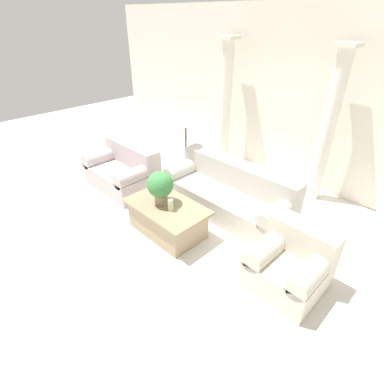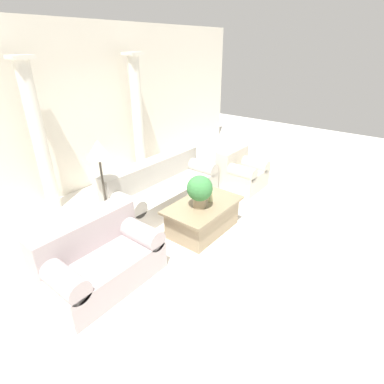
{
  "view_description": "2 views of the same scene",
  "coord_description": "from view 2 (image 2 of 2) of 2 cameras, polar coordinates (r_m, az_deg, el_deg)",
  "views": [
    {
      "loc": [
        2.98,
        -2.74,
        2.99
      ],
      "look_at": [
        0.08,
        0.13,
        0.56
      ],
      "focal_mm": 28.0,
      "sensor_mm": 36.0,
      "label": 1
    },
    {
      "loc": [
        -3.38,
        -2.79,
        2.78
      ],
      "look_at": [
        0.03,
        -0.12,
        0.63
      ],
      "focal_mm": 28.0,
      "sensor_mm": 36.0,
      "label": 2
    }
  ],
  "objects": [
    {
      "name": "potted_plant",
      "position": [
        4.54,
        1.47,
        0.47
      ],
      "size": [
        0.4,
        0.4,
        0.52
      ],
      "color": "#937F60",
      "rests_on": "coffee_table"
    },
    {
      "name": "coffee_table",
      "position": [
        4.89,
        2.08,
        -4.76
      ],
      "size": [
        1.27,
        0.78,
        0.49
      ],
      "color": "#998466",
      "rests_on": "ground_plane"
    },
    {
      "name": "floor_lamp",
      "position": [
        4.72,
        -17.35,
        6.87
      ],
      "size": [
        0.36,
        0.36,
        1.51
      ],
      "color": "#4C473D",
      "rests_on": "ground_plane"
    },
    {
      "name": "ground_plane",
      "position": [
        5.19,
        -1.18,
        -6.0
      ],
      "size": [
        16.0,
        16.0,
        0.0
      ],
      "primitive_type": "plane",
      "color": "silver"
    },
    {
      "name": "column_right",
      "position": [
        6.96,
        -10.35,
        14.07
      ],
      "size": [
        0.33,
        0.33,
        2.63
      ],
      "color": "silver",
      "rests_on": "ground_plane"
    },
    {
      "name": "loveseat",
      "position": [
        4.08,
        -17.35,
        -11.74
      ],
      "size": [
        1.42,
        0.9,
        0.83
      ],
      "color": "#B7A8A9",
      "rests_on": "ground_plane"
    },
    {
      "name": "armchair",
      "position": [
        6.47,
        9.19,
        3.91
      ],
      "size": [
        0.86,
        0.86,
        0.8
      ],
      "color": "beige",
      "rests_on": "ground_plane"
    },
    {
      "name": "wall_back",
      "position": [
        6.52,
        -20.35,
        14.4
      ],
      "size": [
        10.0,
        0.06,
        3.2
      ],
      "color": "silver",
      "rests_on": "ground_plane"
    },
    {
      "name": "pillar_candle",
      "position": [
        4.81,
        3.52,
        -0.83
      ],
      "size": [
        0.08,
        0.08,
        0.18
      ],
      "color": "beige",
      "rests_on": "coffee_table"
    },
    {
      "name": "column_left",
      "position": [
        5.76,
        -27.14,
        9.09
      ],
      "size": [
        0.33,
        0.33,
        2.63
      ],
      "color": "silver",
      "rests_on": "ground_plane"
    },
    {
      "name": "sofa_long",
      "position": [
        5.7,
        -5.73,
        0.84
      ],
      "size": [
        2.3,
        0.9,
        0.83
      ],
      "color": "#B7B2A8",
      "rests_on": "ground_plane"
    }
  ]
}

